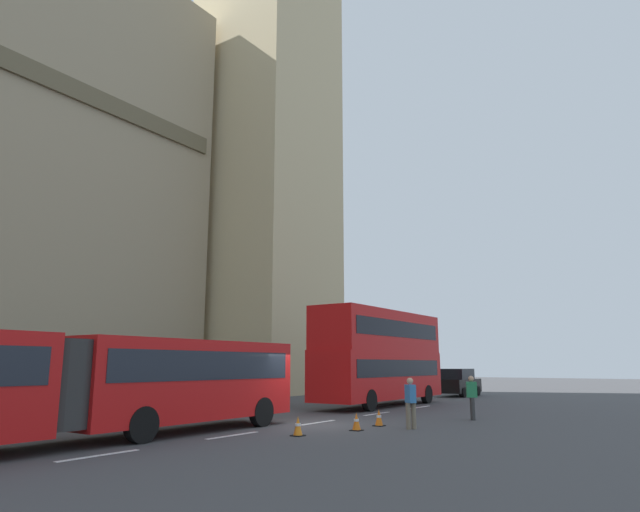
{
  "coord_description": "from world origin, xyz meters",
  "views": [
    {
      "loc": [
        -16.86,
        -12.11,
        2.12
      ],
      "look_at": [
        4.26,
        2.26,
        7.16
      ],
      "focal_mm": 31.02,
      "sensor_mm": 36.0,
      "label": 1
    }
  ],
  "objects": [
    {
      "name": "lane_centre_marking",
      "position": [
        -1.51,
        0.0,
        0.01
      ],
      "size": [
        25.2,
        0.16,
        0.01
      ],
      "color": "silver",
      "rests_on": "ground_plane"
    },
    {
      "name": "double_decker_bus",
      "position": [
        9.58,
        2.0,
        2.71
      ],
      "size": [
        10.25,
        2.54,
        4.9
      ],
      "color": "red",
      "rests_on": "ground_plane"
    },
    {
      "name": "articulated_bus",
      "position": [
        -8.63,
        1.99,
        1.75
      ],
      "size": [
        17.37,
        2.54,
        2.9
      ],
      "color": "red",
      "rests_on": "ground_plane"
    },
    {
      "name": "sedan_lead",
      "position": [
        20.87,
        2.0,
        0.91
      ],
      "size": [
        4.4,
        1.86,
        1.85
      ],
      "color": "black",
      "rests_on": "ground_plane"
    },
    {
      "name": "pedestrian_by_kerb",
      "position": [
        5.01,
        -4.46,
        0.91
      ],
      "size": [
        0.39,
        0.46,
        1.69
      ],
      "color": "#333333",
      "rests_on": "ground_plane"
    },
    {
      "name": "pedestrian_near_cones",
      "position": [
        0.79,
        -3.81,
        0.91
      ],
      "size": [
        0.44,
        0.46,
        1.69
      ],
      "color": "#726651",
      "rests_on": "ground_plane"
    },
    {
      "name": "traffic_cone_west",
      "position": [
        -2.79,
        -1.73,
        0.28
      ],
      "size": [
        0.36,
        0.36,
        0.58
      ],
      "color": "black",
      "rests_on": "ground_plane"
    },
    {
      "name": "ground_plane",
      "position": [
        0.0,
        0.0,
        0.0
      ],
      "size": [
        160.0,
        160.0,
        0.0
      ],
      "primitive_type": "plane",
      "color": "#424244"
    },
    {
      "name": "traffic_cone_east",
      "position": [
        1.05,
        -2.45,
        0.28
      ],
      "size": [
        0.36,
        0.36,
        0.58
      ],
      "color": "black",
      "rests_on": "ground_plane"
    },
    {
      "name": "traffic_cone_middle",
      "position": [
        -0.59,
        -2.49,
        0.28
      ],
      "size": [
        0.36,
        0.36,
        0.58
      ],
      "color": "black",
      "rests_on": "ground_plane"
    }
  ]
}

